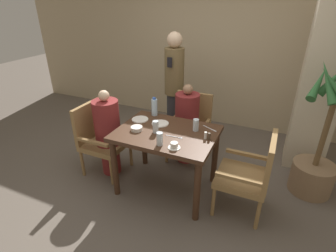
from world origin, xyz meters
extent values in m
plane|color=#60564C|center=(0.00, 0.00, 0.00)|extent=(16.00, 16.00, 0.00)
cube|color=tan|center=(0.00, 2.13, 1.40)|extent=(8.00, 0.06, 2.80)
cube|color=beige|center=(1.53, 1.29, 1.35)|extent=(0.48, 0.48, 2.70)
cube|color=#422819|center=(0.00, 0.00, 0.75)|extent=(1.11, 0.82, 0.05)
cylinder|color=#422819|center=(-0.49, -0.35, 0.36)|extent=(0.07, 0.07, 0.73)
cylinder|color=#422819|center=(0.49, -0.35, 0.36)|extent=(0.07, 0.07, 0.73)
cylinder|color=#422819|center=(-0.49, 0.35, 0.36)|extent=(0.07, 0.07, 0.73)
cylinder|color=#422819|center=(0.49, 0.35, 0.36)|extent=(0.07, 0.07, 0.73)
cube|color=olive|center=(-0.87, 0.00, 0.41)|extent=(0.51, 0.51, 0.07)
cube|color=olive|center=(-1.11, 0.00, 0.68)|extent=(0.05, 0.51, 0.48)
cube|color=olive|center=(-0.87, 0.24, 0.56)|extent=(0.46, 0.04, 0.04)
cube|color=olive|center=(-0.87, -0.24, 0.56)|extent=(0.46, 0.04, 0.04)
cylinder|color=olive|center=(-0.64, 0.23, 0.19)|extent=(0.04, 0.04, 0.37)
cylinder|color=olive|center=(-0.64, -0.23, 0.19)|extent=(0.04, 0.04, 0.37)
cylinder|color=olive|center=(-1.10, 0.23, 0.19)|extent=(0.04, 0.04, 0.37)
cylinder|color=olive|center=(-1.10, -0.23, 0.19)|extent=(0.04, 0.04, 0.37)
cylinder|color=maroon|center=(-0.81, 0.00, 0.22)|extent=(0.24, 0.24, 0.44)
cylinder|color=maroon|center=(-0.81, 0.00, 0.73)|extent=(0.32, 0.32, 0.57)
sphere|color=beige|center=(-0.81, 0.00, 1.08)|extent=(0.13, 0.13, 0.13)
cube|color=olive|center=(0.00, 0.73, 0.41)|extent=(0.51, 0.51, 0.07)
cube|color=olive|center=(0.00, 0.96, 0.68)|extent=(0.51, 0.05, 0.48)
cube|color=olive|center=(0.24, 0.73, 0.56)|extent=(0.04, 0.46, 0.04)
cube|color=olive|center=(-0.24, 0.73, 0.56)|extent=(0.04, 0.46, 0.04)
cylinder|color=olive|center=(0.23, 0.50, 0.19)|extent=(0.04, 0.04, 0.37)
cylinder|color=olive|center=(-0.23, 0.50, 0.19)|extent=(0.04, 0.04, 0.37)
cylinder|color=olive|center=(0.23, 0.95, 0.19)|extent=(0.04, 0.04, 0.37)
cylinder|color=olive|center=(-0.23, 0.95, 0.19)|extent=(0.04, 0.04, 0.37)
cylinder|color=maroon|center=(0.00, 0.67, 0.22)|extent=(0.24, 0.24, 0.44)
cylinder|color=maroon|center=(0.00, 0.67, 0.72)|extent=(0.32, 0.32, 0.56)
sphere|color=#997051|center=(0.00, 0.67, 1.06)|extent=(0.13, 0.13, 0.13)
cube|color=olive|center=(0.87, 0.00, 0.41)|extent=(0.51, 0.51, 0.07)
cube|color=olive|center=(1.11, 0.00, 0.68)|extent=(0.05, 0.51, 0.48)
cube|color=olive|center=(0.87, -0.24, 0.56)|extent=(0.46, 0.04, 0.04)
cube|color=olive|center=(0.87, 0.24, 0.56)|extent=(0.46, 0.04, 0.04)
cylinder|color=olive|center=(0.64, -0.23, 0.19)|extent=(0.04, 0.04, 0.37)
cylinder|color=olive|center=(0.64, 0.23, 0.19)|extent=(0.04, 0.04, 0.37)
cylinder|color=olive|center=(1.10, -0.23, 0.19)|extent=(0.04, 0.04, 0.37)
cylinder|color=olive|center=(1.10, 0.23, 0.19)|extent=(0.04, 0.04, 0.37)
cylinder|color=#2D2D33|center=(-0.39, 1.15, 0.40)|extent=(0.22, 0.22, 0.80)
cylinder|color=brown|center=(-0.39, 1.15, 1.14)|extent=(0.29, 0.29, 0.68)
sphere|color=beige|center=(-0.39, 1.15, 1.58)|extent=(0.22, 0.22, 0.22)
cube|color=black|center=(-0.39, 0.98, 1.30)|extent=(0.07, 0.01, 0.14)
cylinder|color=#896B4C|center=(1.61, 0.65, 0.19)|extent=(0.48, 0.48, 0.37)
cylinder|color=brown|center=(1.61, 0.65, 0.78)|extent=(0.06, 0.06, 0.82)
cone|color=#2D6633|center=(1.58, 0.77, 1.38)|extent=(0.34, 0.17, 0.44)
cone|color=#2D6633|center=(1.43, 0.71, 1.31)|extent=(0.22, 0.44, 0.34)
cone|color=#2D6633|center=(1.50, 0.57, 1.37)|extent=(0.28, 0.35, 0.42)
cone|color=#2D6633|center=(1.56, 0.50, 1.35)|extent=(0.40, 0.22, 0.39)
cylinder|color=white|center=(-0.42, 0.15, 0.78)|extent=(0.20, 0.20, 0.01)
cylinder|color=white|center=(-0.15, 0.14, 0.78)|extent=(0.20, 0.20, 0.01)
cylinder|color=white|center=(0.21, -0.29, 0.78)|extent=(0.13, 0.13, 0.01)
cylinder|color=white|center=(0.21, -0.29, 0.81)|extent=(0.08, 0.08, 0.05)
cylinder|color=white|center=(-0.32, -0.11, 0.80)|extent=(0.13, 0.13, 0.04)
cylinder|color=silver|center=(-0.32, 0.35, 0.88)|extent=(0.08, 0.08, 0.21)
cylinder|color=#3359B2|center=(-0.32, 0.35, 1.00)|extent=(0.04, 0.04, 0.02)
cylinder|color=silver|center=(0.29, 0.16, 0.84)|extent=(0.06, 0.06, 0.14)
cylinder|color=silver|center=(-0.10, -0.07, 0.84)|extent=(0.06, 0.06, 0.14)
cylinder|color=silver|center=(0.06, -0.29, 0.84)|extent=(0.06, 0.06, 0.14)
cylinder|color=white|center=(0.44, 0.02, 0.82)|extent=(0.03, 0.03, 0.08)
cylinder|color=#4C3D2D|center=(0.48, 0.02, 0.81)|extent=(0.03, 0.03, 0.08)
cube|color=silver|center=(0.12, -0.08, 0.78)|extent=(0.17, 0.01, 0.00)
cube|color=silver|center=(0.20, -0.08, 0.78)|extent=(0.04, 0.02, 0.00)
cube|color=silver|center=(0.41, 0.27, 0.78)|extent=(0.15, 0.09, 0.00)
cube|color=silver|center=(0.48, 0.23, 0.78)|extent=(0.06, 0.04, 0.00)
camera|label=1|loc=(1.07, -2.35, 2.13)|focal=28.00mm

